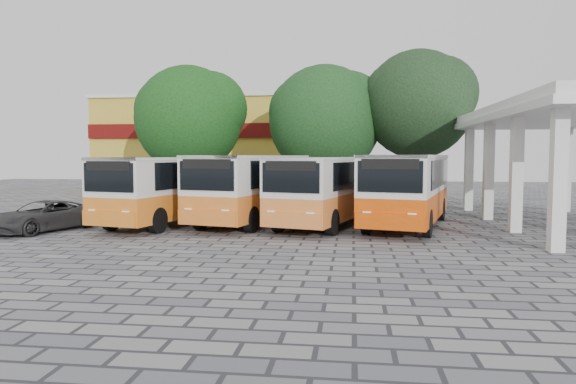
# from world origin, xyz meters

# --- Properties ---
(ground) EXTENTS (90.00, 90.00, 0.00)m
(ground) POSITION_xyz_m (0.00, 0.00, 0.00)
(ground) COLOR #585860
(ground) RESTS_ON ground
(terminal_shelter) EXTENTS (6.80, 15.80, 5.40)m
(terminal_shelter) POSITION_xyz_m (10.50, 4.00, 4.91)
(terminal_shelter) COLOR silver
(terminal_shelter) RESTS_ON ground
(shophouse_block) EXTENTS (20.40, 10.40, 8.30)m
(shophouse_block) POSITION_xyz_m (-11.00, 25.99, 4.16)
(shophouse_block) COLOR gold
(shophouse_block) RESTS_ON ground
(bus_far_left) EXTENTS (4.45, 9.01, 3.09)m
(bus_far_left) POSITION_xyz_m (-7.16, 2.61, 1.79)
(bus_far_left) COLOR orange
(bus_far_left) RESTS_ON ground
(bus_centre_left) EXTENTS (4.57, 9.24, 3.17)m
(bus_centre_left) POSITION_xyz_m (-3.44, 3.37, 1.83)
(bus_centre_left) COLOR orange
(bus_centre_left) RESTS_ON ground
(bus_centre_right) EXTENTS (4.80, 9.09, 3.10)m
(bus_centre_right) POSITION_xyz_m (0.03, 2.96, 1.79)
(bus_centre_right) COLOR orange
(bus_centre_right) RESTS_ON ground
(bus_far_right) EXTENTS (4.80, 9.33, 3.19)m
(bus_far_right) POSITION_xyz_m (3.63, 3.00, 1.84)
(bus_far_right) COLOR #D24301
(bus_far_right) RESTS_ON ground
(tree_left) EXTENTS (7.48, 7.12, 9.17)m
(tree_left) POSITION_xyz_m (-9.69, 13.37, 5.85)
(tree_left) COLOR black
(tree_left) RESTS_ON ground
(tree_middle) EXTENTS (7.76, 7.39, 9.13)m
(tree_middle) POSITION_xyz_m (-0.59, 14.04, 5.68)
(tree_middle) COLOR black
(tree_middle) RESTS_ON ground
(tree_right) EXTENTS (7.23, 6.88, 9.86)m
(tree_right) POSITION_xyz_m (5.34, 13.53, 6.65)
(tree_right) COLOR #4B2D18
(tree_right) RESTS_ON ground
(parked_car) EXTENTS (3.46, 4.99, 1.27)m
(parked_car) POSITION_xyz_m (-11.67, -0.32, 0.63)
(parked_car) COLOR #29292A
(parked_car) RESTS_ON ground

